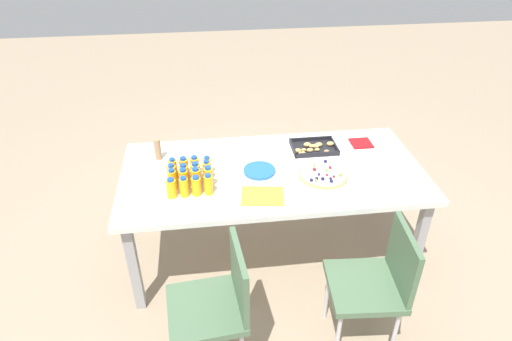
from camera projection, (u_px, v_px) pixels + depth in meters
ground_plane at (271, 251)px, 3.39m from camera, size 12.00×12.00×0.00m
party_table at (272, 178)px, 3.02m from camera, size 2.01×0.97×0.73m
chair_near_right at (378, 279)px, 2.47m from camera, size 0.43×0.43×0.83m
chair_near_left at (218, 300)px, 2.35m from camera, size 0.43×0.43×0.83m
juice_bottle_0 at (171, 188)px, 2.70m from camera, size 0.06×0.06×0.13m
juice_bottle_1 at (184, 187)px, 2.71m from camera, size 0.05×0.05×0.14m
juice_bottle_2 at (196, 186)px, 2.72m from camera, size 0.06×0.06×0.13m
juice_bottle_3 at (208, 185)px, 2.73m from camera, size 0.05×0.05×0.14m
juice_bottle_4 at (172, 180)px, 2.77m from camera, size 0.05×0.05×0.15m
juice_bottle_5 at (184, 179)px, 2.77m from camera, size 0.06×0.06×0.14m
juice_bottle_6 at (196, 179)px, 2.78m from camera, size 0.06×0.06×0.15m
juice_bottle_7 at (208, 177)px, 2.79m from camera, size 0.06×0.06×0.15m
juice_bottle_8 at (172, 174)px, 2.82m from camera, size 0.06×0.06×0.14m
juice_bottle_9 at (184, 174)px, 2.84m from camera, size 0.06×0.06×0.13m
juice_bottle_10 at (196, 173)px, 2.84m from camera, size 0.06×0.06×0.14m
juice_bottle_11 at (207, 171)px, 2.85m from camera, size 0.05×0.05×0.15m
juice_bottle_12 at (173, 168)px, 2.89m from camera, size 0.05×0.05×0.14m
juice_bottle_13 at (184, 167)px, 2.89m from camera, size 0.06×0.06×0.14m
juice_bottle_14 at (195, 166)px, 2.90m from camera, size 0.06×0.06×0.14m
juice_bottle_15 at (207, 166)px, 2.92m from camera, size 0.05×0.05×0.13m
fruit_pizza at (323, 174)px, 2.92m from camera, size 0.33×0.33×0.05m
snack_tray at (314, 147)px, 3.21m from camera, size 0.32×0.24×0.04m
plate_stack at (259, 171)px, 2.96m from camera, size 0.21×0.21×0.02m
napkin_stack at (361, 143)px, 3.28m from camera, size 0.15×0.15×0.01m
cardboard_tube at (158, 149)px, 3.07m from camera, size 0.04×0.04×0.15m
paper_folder at (263, 196)px, 2.74m from camera, size 0.29×0.24×0.01m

